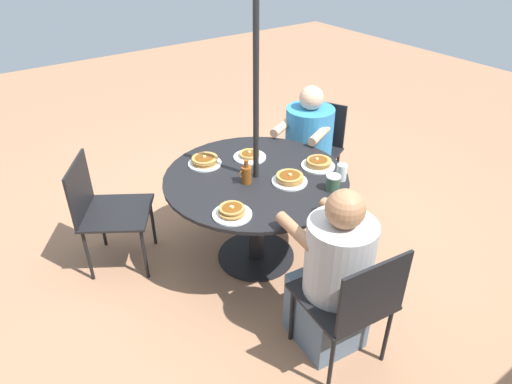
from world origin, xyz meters
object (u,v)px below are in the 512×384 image
(patio_chair_east, at_px, (315,144))
(patio_table, at_px, (256,193))
(pancake_plate_b, at_px, (232,212))
(patio_chair_south, at_px, (103,207))
(drinking_glass_a, at_px, (342,172))
(pancake_plate_e, at_px, (290,179))
(diner_north, at_px, (333,279))
(pancake_plate_a, at_px, (318,163))
(syrup_bottle, at_px, (246,174))
(coffee_cup, at_px, (333,183))
(diner_east, at_px, (306,154))
(pancake_plate_c, at_px, (250,156))
(patio_chair_north, at_px, (353,299))
(pancake_plate_d, at_px, (205,161))

(patio_chair_east, bearing_deg, patio_table, 90.00)
(pancake_plate_b, bearing_deg, patio_table, -142.59)
(patio_table, distance_m, patio_chair_south, 1.07)
(patio_table, distance_m, drinking_glass_a, 0.61)
(pancake_plate_e, bearing_deg, diner_north, 70.88)
(diner_north, bearing_deg, pancake_plate_b, 121.93)
(pancake_plate_a, bearing_deg, syrup_bottle, -11.75)
(coffee_cup, bearing_deg, pancake_plate_b, -11.01)
(drinking_glass_a, bearing_deg, pancake_plate_a, -90.10)
(syrup_bottle, bearing_deg, patio_chair_east, -155.26)
(coffee_cup, bearing_deg, patio_chair_east, -126.56)
(diner_east, xyz_separation_m, pancake_plate_e, (0.67, 0.58, 0.26))
(pancake_plate_e, distance_m, syrup_bottle, 0.29)
(patio_chair_south, xyz_separation_m, pancake_plate_a, (-1.34, 0.72, 0.24))
(pancake_plate_a, relative_size, pancake_plate_e, 1.00)
(syrup_bottle, bearing_deg, pancake_plate_a, 168.25)
(pancake_plate_c, bearing_deg, pancake_plate_e, 92.35)
(diner_east, bearing_deg, drinking_glass_a, 128.60)
(diner_north, xyz_separation_m, patio_chair_east, (-1.07, -1.35, -0.00))
(patio_chair_south, relative_size, pancake_plate_b, 3.52)
(patio_chair_north, xyz_separation_m, pancake_plate_d, (0.08, -1.41, 0.24))
(patio_chair_south, bearing_deg, syrup_bottle, 85.44)
(pancake_plate_a, bearing_deg, pancake_plate_c, -50.62)
(patio_chair_south, relative_size, coffee_cup, 8.17)
(pancake_plate_e, bearing_deg, coffee_cup, 125.56)
(pancake_plate_b, bearing_deg, diner_east, -150.29)
(diner_east, relative_size, drinking_glass_a, 9.22)
(patio_chair_south, distance_m, pancake_plate_b, 1.04)
(pancake_plate_c, bearing_deg, patio_chair_east, -165.77)
(drinking_glass_a, bearing_deg, pancake_plate_d, -48.47)
(coffee_cup, height_order, drinking_glass_a, drinking_glass_a)
(pancake_plate_b, bearing_deg, diner_north, 115.34)
(patio_chair_north, height_order, pancake_plate_d, patio_chair_north)
(pancake_plate_c, xyz_separation_m, pancake_plate_d, (0.32, -0.10, 0.01))
(patio_table, distance_m, pancake_plate_d, 0.43)
(patio_table, xyz_separation_m, pancake_plate_d, (0.20, -0.35, 0.16))
(patio_chair_east, distance_m, coffee_cup, 1.14)
(syrup_bottle, bearing_deg, patio_chair_south, -37.46)
(patio_chair_north, relative_size, pancake_plate_e, 3.52)
(syrup_bottle, relative_size, coffee_cup, 1.63)
(pancake_plate_c, xyz_separation_m, coffee_cup, (-0.19, 0.67, 0.04))
(patio_chair_north, bearing_deg, pancake_plate_d, 99.65)
(pancake_plate_d, bearing_deg, pancake_plate_e, 121.75)
(patio_chair_north, xyz_separation_m, syrup_bottle, (-0.02, -1.03, 0.28))
(patio_table, height_order, diner_north, diner_north)
(pancake_plate_b, height_order, pancake_plate_d, pancake_plate_b)
(patio_chair_north, relative_size, syrup_bottle, 5.00)
(patio_chair_east, relative_size, patio_chair_south, 1.00)
(diner_north, height_order, pancake_plate_c, diner_north)
(pancake_plate_a, xyz_separation_m, drinking_glass_a, (0.00, 0.23, 0.03))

